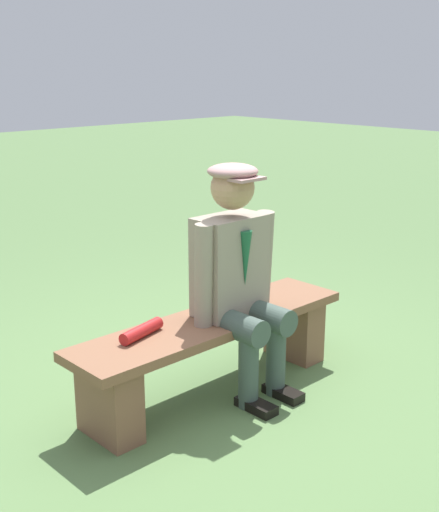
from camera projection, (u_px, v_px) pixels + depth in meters
name	position (u px, v px, depth m)	size (l,w,h in m)	color
ground_plane	(213.00, 391.00, 3.84)	(30.00, 30.00, 0.00)	#577A46
bench	(213.00, 344.00, 3.76)	(1.74, 0.42, 0.44)	brown
seated_man	(237.00, 271.00, 3.69)	(0.56, 0.56, 1.29)	gray
rolled_magazine	(142.00, 331.00, 3.47)	(0.07, 0.07, 0.28)	#B21E1E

